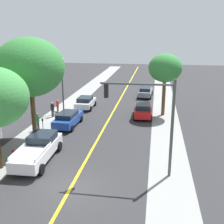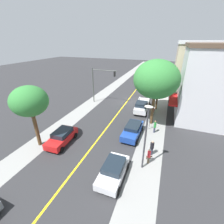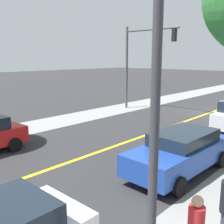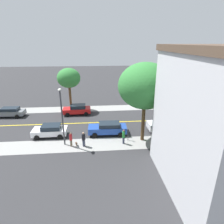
{
  "view_description": "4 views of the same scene",
  "coord_description": "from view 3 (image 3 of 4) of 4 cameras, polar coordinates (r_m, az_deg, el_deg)",
  "views": [
    {
      "loc": [
        5.03,
        -14.99,
        9.52
      ],
      "look_at": [
        0.66,
        12.58,
        1.43
      ],
      "focal_mm": 44.8,
      "sensor_mm": 36.0,
      "label": 1
    },
    {
      "loc": [
        -7.09,
        27.99,
        11.24
      ],
      "look_at": [
        0.08,
        8.69,
        1.42
      ],
      "focal_mm": 24.34,
      "sensor_mm": 36.0,
      "label": 2
    },
    {
      "loc": [
        -8.38,
        20.26,
        4.2
      ],
      "look_at": [
        2.38,
        8.55,
        1.01
      ],
      "focal_mm": 43.52,
      "sensor_mm": 36.0,
      "label": 3
    },
    {
      "loc": [
        -25.54,
        12.9,
        11.04
      ],
      "look_at": [
        -0.8,
        10.74,
        1.86
      ],
      "focal_mm": 30.45,
      "sensor_mm": 36.0,
      "label": 4
    }
  ],
  "objects": [
    {
      "name": "road_centerline_stripe",
      "position": [
        22.32,
        19.75,
        -0.17
      ],
      "size": [
        0.2,
        126.0,
        0.0
      ],
      "primitive_type": "cube",
      "color": "yellow",
      "rests_on": "ground"
    },
    {
      "name": "sidewalk_right",
      "position": [
        25.36,
        6.6,
        1.74
      ],
      "size": [
        2.95,
        126.0,
        0.01
      ],
      "primitive_type": "cube",
      "color": "gray",
      "rests_on": "ground"
    },
    {
      "name": "traffic_light_mast",
      "position": [
        22.05,
        6.04,
        11.96
      ],
      "size": [
        4.84,
        0.32,
        6.66
      ],
      "rotation": [
        0.0,
        0.0,
        3.14
      ],
      "color": "#474C47",
      "rests_on": "ground"
    },
    {
      "name": "street_lamp",
      "position": [
        4.35,
        9.32,
        9.09
      ],
      "size": [
        0.7,
        0.36,
        6.55
      ],
      "color": "#38383D",
      "rests_on": "ground"
    },
    {
      "name": "ground_plane",
      "position": [
        22.33,
        19.75,
        -0.18
      ],
      "size": [
        140.0,
        140.0,
        0.0
      ],
      "primitive_type": "plane",
      "color": "#2D2D30"
    },
    {
      "name": "blue_sedan_left_curb",
      "position": [
        10.42,
        14.2,
        -7.97
      ],
      "size": [
        2.18,
        4.84,
        1.54
      ],
      "rotation": [
        0.0,
        0.0,
        1.54
      ],
      "color": "#1E429E",
      "rests_on": "ground"
    }
  ]
}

